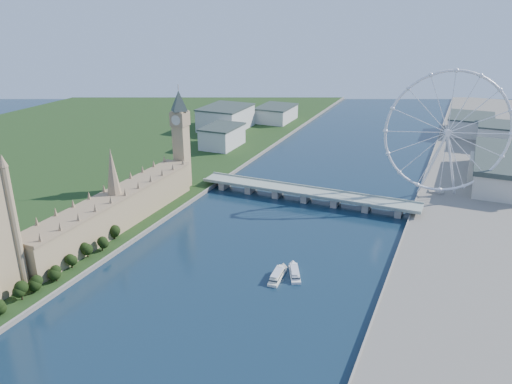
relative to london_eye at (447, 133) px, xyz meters
The scene contains 10 objects.
bank_left 486.29m from the london_eye, 167.40° to the right, with size 500.00×1400.00×6.00m, color slate.
tree_row 382.06m from the london_eye, 128.10° to the right, with size 8.09×184.09×19.90m.
parliament_range 313.29m from the london_eye, 143.26° to the right, with size 24.00×200.00×70.00m.
big_ben 259.68m from the london_eye, 162.73° to the right, with size 20.02×20.02×110.00m.
westminster_bridge 145.38m from the london_eye, 155.34° to the right, with size 220.00×22.00×9.50m.
london_eye is the anchor object (origin of this frame).
county_hall 114.89m from the london_eye, 53.71° to the left, with size 54.00×144.00×35.00m, color beige, non-canonical shape.
city_skyline 226.06m from the london_eye, 111.50° to the left, with size 505.00×280.00×32.00m.
tour_boat_near 224.41m from the london_eye, 112.59° to the right, with size 7.06×27.75×6.11m, color white, non-canonical shape.
tour_boat_far 235.77m from the london_eye, 114.13° to the right, with size 7.23×28.36×6.25m, color silver, non-canonical shape.
Camera 1 is at (137.27, -141.09, 185.65)m, focal length 35.00 mm.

